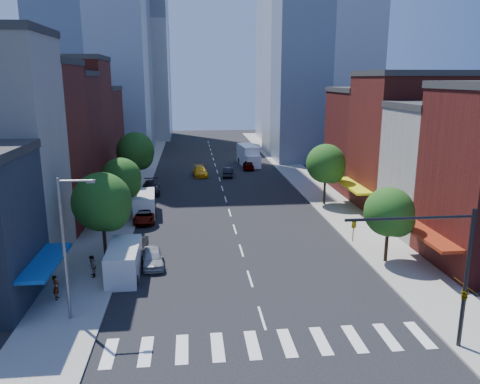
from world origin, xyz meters
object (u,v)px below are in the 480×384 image
Objects in this scene: traffic_car_oncoming at (228,172)px; traffic_car_far at (248,165)px; parked_car_third at (145,216)px; parked_car_rear at (151,187)px; parked_car_second at (136,247)px; taxi at (200,171)px; cargo_van_near at (124,262)px; box_truck at (248,156)px; parked_car_front at (153,258)px; cargo_van_far at (144,204)px; pedestrian_far at (92,266)px; pedestrian_near at (56,287)px.

traffic_car_far reaches higher than traffic_car_oncoming.
parked_car_rear is at bearing 90.68° from parked_car_third.
taxi is (6.32, 32.68, 0.06)m from parked_car_second.
parked_car_rear is 1.10× the size of taxi.
cargo_van_near is 0.66× the size of box_truck.
cargo_van_near is 1.32× the size of traffic_car_far.
cargo_van_far reaches higher than parked_car_front.
parked_car_third is 24.19m from taxi.
traffic_car_far is (12.80, 40.04, 0.04)m from parked_car_front.
cargo_van_far is 32.65m from box_truck.
box_truck reaches higher than parked_car_rear.
parked_car_second is at bearing 79.02° from traffic_car_oncoming.
pedestrian_far reaches higher than taxi.
cargo_van_far is 21.59m from taxi.
traffic_car_far reaches higher than taxi.
box_truck is (13.28, 43.83, 0.92)m from parked_car_front.
parked_car_front is 42.03m from traffic_car_far.
taxi is at bearing 67.96° from cargo_van_far.
parked_car_front is at bearing -101.68° from taxi.
traffic_car_far is at bearing 74.61° from parked_car_second.
pedestrian_far is at bearing -116.73° from box_truck.
traffic_car_far is 45.43m from pedestrian_far.
pedestrian_far is at bearing -101.12° from parked_car_third.
traffic_car_far is (14.80, 15.21, -0.06)m from parked_car_rear.
parked_car_front is 12.29m from parked_car_third.
parked_car_rear is at bearing -134.49° from box_truck.
box_truck reaches higher than traffic_car_far.
traffic_car_oncoming reaches higher than parked_car_third.
cargo_van_far is (-0.27, 2.80, 0.56)m from parked_car_third.
pedestrian_far is (-9.07, -37.51, 0.25)m from taxi.
taxi is (6.69, 20.52, -0.48)m from cargo_van_far.
pedestrian_far is (-2.37, -0.13, -0.21)m from cargo_van_near.
traffic_car_oncoming is at bearing -120.76° from box_truck.
traffic_car_oncoming is at bearing 56.89° from cargo_van_far.
pedestrian_near is at bearing -138.90° from cargo_van_near.
cargo_van_far is (-1.99, 14.97, 0.51)m from parked_car_front.
traffic_car_oncoming is (11.00, 9.86, -0.09)m from parked_car_rear.
parked_car_rear is 0.94× the size of cargo_van_far.
parked_car_third is at bearing -88.51° from cargo_van_far.
pedestrian_far reaches higher than parked_car_rear.
pedestrian_far is (-2.37, -26.85, 0.18)m from parked_car_rear.
pedestrian_far reaches higher than parked_car_third.
parked_car_third is at bearing -121.04° from box_truck.
cargo_van_far reaches higher than cargo_van_near.
taxi is 38.60m from pedestrian_far.
parked_car_second is 0.95× the size of traffic_car_oncoming.
parked_car_front is 15.11m from cargo_van_far.
taxi is 4.37m from traffic_car_oncoming.
cargo_van_far is at bearing 68.31° from traffic_car_oncoming.
parked_car_front is 0.95× the size of traffic_car_far.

